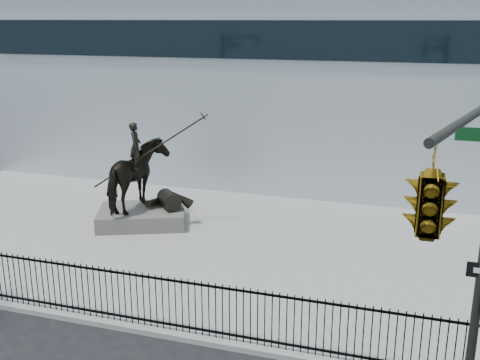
% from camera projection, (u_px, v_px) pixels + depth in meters
% --- Properties ---
extents(plaza, '(30.00, 12.00, 0.15)m').
position_uv_depth(plaza, '(238.00, 248.00, 19.75)').
color(plaza, gray).
rests_on(plaza, ground).
extents(building, '(44.00, 14.00, 9.00)m').
position_uv_depth(building, '(311.00, 83.00, 30.43)').
color(building, silver).
rests_on(building, ground).
extents(picket_fence, '(22.10, 0.10, 1.50)m').
position_uv_depth(picket_fence, '(170.00, 303.00, 14.25)').
color(picket_fence, black).
rests_on(picket_fence, plaza).
extents(statue_plinth, '(3.89, 3.33, 0.62)m').
position_uv_depth(statue_plinth, '(142.00, 216.00, 21.81)').
color(statue_plinth, '#5A5752').
rests_on(statue_plinth, plaza).
extents(equestrian_statue, '(3.92, 3.24, 3.57)m').
position_uv_depth(equestrian_statue, '(142.00, 177.00, 21.37)').
color(equestrian_statue, black).
rests_on(equestrian_statue, statue_plinth).
extents(traffic_signal_right, '(2.17, 6.86, 7.00)m').
position_uv_depth(traffic_signal_right, '(469.00, 230.00, 8.31)').
color(traffic_signal_right, black).
rests_on(traffic_signal_right, ground).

